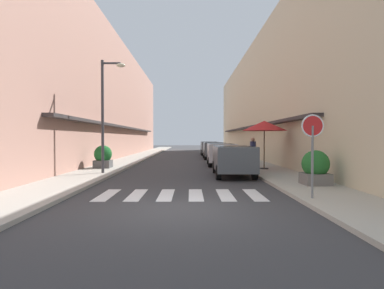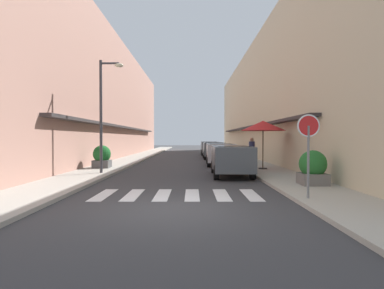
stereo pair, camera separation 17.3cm
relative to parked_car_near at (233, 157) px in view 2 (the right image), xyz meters
name	(u,v)px [view 2 (the right image)]	position (x,y,z in m)	size (l,w,h in m)	color
ground_plane	(188,159)	(-2.36, 12.71, -0.92)	(109.27, 109.27, 0.00)	#38383A
sidewalk_left	(136,158)	(-6.96, 12.71, -0.86)	(2.39, 69.54, 0.12)	#9E998E
sidewalk_right	(241,158)	(2.25, 12.71, -0.86)	(2.39, 69.54, 0.12)	#ADA899
building_row_left	(98,101)	(-10.65, 14.20, 4.36)	(5.50, 46.70, 10.57)	#A87A6B
building_row_right	(279,102)	(5.94, 14.20, 4.23)	(5.50, 46.70, 10.31)	beige
crosswalk	(179,195)	(-2.36, -5.05, -0.92)	(5.20, 2.20, 0.01)	silver
parked_car_near	(233,157)	(0.00, 0.00, 0.00)	(1.88, 4.14, 1.47)	#4C5156
parked_car_mid	(222,152)	(0.00, 6.08, 0.00)	(1.89, 4.23, 1.47)	silver
parked_car_far	(215,149)	(0.00, 12.83, 0.00)	(1.82, 3.92, 1.47)	#4C5156
parked_car_distant	(211,147)	(0.00, 19.18, 0.00)	(1.82, 3.99, 1.47)	#4C5156
round_street_sign	(310,134)	(1.42, -6.23, 1.02)	(0.65, 0.07, 2.39)	slate
street_lamp	(106,104)	(-6.18, 0.46, 2.57)	(1.19, 0.28, 5.53)	#38383D
cafe_umbrella	(265,126)	(2.05, 2.46, 1.59)	(2.47, 2.47, 2.68)	#262626
planter_corner	(315,168)	(2.56, -3.55, -0.18)	(1.00, 1.00, 1.27)	slate
planter_midblock	(104,157)	(-7.11, 3.21, -0.16)	(1.01, 1.01, 1.30)	#4C4C4C
pedestrian_walking_near	(253,152)	(1.62, 3.43, 0.12)	(0.34, 0.34, 1.75)	#282B33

